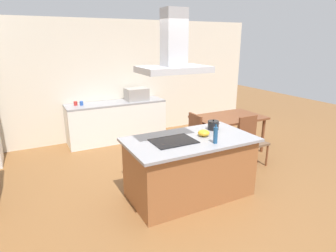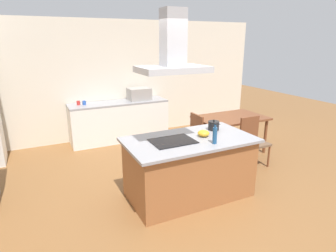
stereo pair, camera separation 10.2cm
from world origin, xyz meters
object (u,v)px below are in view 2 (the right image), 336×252
at_px(countertop_microwave, 139,94).
at_px(coffee_mug_blue, 84,103).
at_px(dining_table, 231,121).
at_px(range_hood, 173,52).
at_px(cooktop, 173,141).
at_px(tea_kettle, 214,126).
at_px(chair_at_left_end, 192,135).
at_px(coffee_mug_red, 78,103).
at_px(mixing_bowl, 203,133).
at_px(chair_facing_island, 252,138).
at_px(olive_oil_bottle, 215,135).

relative_size(countertop_microwave, coffee_mug_blue, 5.56).
distance_m(dining_table, range_hood, 2.65).
height_order(cooktop, tea_kettle, tea_kettle).
bearing_deg(tea_kettle, chair_at_left_end, 79.55).
bearing_deg(tea_kettle, countertop_microwave, 95.02).
bearing_deg(coffee_mug_red, cooktop, -75.10).
xyz_separation_m(dining_table, range_hood, (-1.91, -1.15, 1.43)).
bearing_deg(coffee_mug_red, chair_at_left_end, -45.46).
distance_m(mixing_bowl, chair_at_left_end, 1.32).
bearing_deg(chair_facing_island, olive_oil_bottle, -150.73).
bearing_deg(olive_oil_bottle, range_hood, 146.14).
xyz_separation_m(dining_table, chair_facing_island, (-0.00, -0.67, -0.16)).
xyz_separation_m(tea_kettle, chair_at_left_end, (0.18, 0.95, -0.46)).
bearing_deg(range_hood, chair_at_left_end, 49.12).
height_order(coffee_mug_red, dining_table, coffee_mug_red).
height_order(coffee_mug_blue, range_hood, range_hood).
height_order(countertop_microwave, coffee_mug_red, countertop_microwave).
xyz_separation_m(coffee_mug_red, range_hood, (0.79, -2.96, 1.16)).
height_order(tea_kettle, chair_facing_island, tea_kettle).
height_order(mixing_bowl, coffee_mug_red, mixing_bowl).
xyz_separation_m(chair_at_left_end, range_hood, (-0.99, -1.15, 1.59)).
height_order(tea_kettle, mixing_bowl, tea_kettle).
bearing_deg(range_hood, mixing_bowl, 0.48).
relative_size(tea_kettle, chair_facing_island, 0.25).
height_order(tea_kettle, chair_at_left_end, tea_kettle).
bearing_deg(cooktop, coffee_mug_red, 104.90).
bearing_deg(countertop_microwave, coffee_mug_red, 176.70).
height_order(olive_oil_bottle, coffee_mug_blue, olive_oil_bottle).
relative_size(olive_oil_bottle, mixing_bowl, 1.67).
xyz_separation_m(cooktop, olive_oil_bottle, (0.48, -0.32, 0.12)).
relative_size(coffee_mug_blue, chair_facing_island, 0.10).
bearing_deg(chair_at_left_end, coffee_mug_blue, 133.32).
bearing_deg(tea_kettle, coffee_mug_blue, 118.73).
bearing_deg(mixing_bowl, chair_facing_island, 18.83).
xyz_separation_m(mixing_bowl, chair_facing_island, (1.40, 0.48, -0.44)).
height_order(chair_at_left_end, chair_facing_island, same).
relative_size(dining_table, chair_facing_island, 1.57).
xyz_separation_m(olive_oil_bottle, coffee_mug_red, (-1.26, 3.28, -0.08)).
distance_m(coffee_mug_blue, dining_table, 3.14).
bearing_deg(olive_oil_bottle, tea_kettle, 56.48).
xyz_separation_m(coffee_mug_red, coffee_mug_blue, (0.12, -0.04, 0.00)).
bearing_deg(tea_kettle, dining_table, 41.12).
distance_m(cooktop, countertop_microwave, 2.94).
xyz_separation_m(mixing_bowl, range_hood, (-0.51, -0.00, 1.15)).
bearing_deg(mixing_bowl, olive_oil_bottle, -94.97).
height_order(coffee_mug_red, range_hood, range_hood).
distance_m(coffee_mug_red, chair_facing_island, 3.69).
distance_m(dining_table, chair_facing_island, 0.68).
bearing_deg(olive_oil_bottle, coffee_mug_red, 111.09).
bearing_deg(chair_facing_island, mixing_bowl, -161.17).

